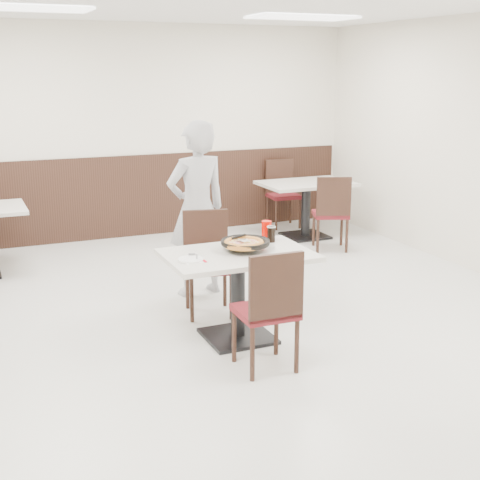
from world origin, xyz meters
name	(u,v)px	position (x,y,z in m)	size (l,w,h in m)	color
floor	(244,319)	(0.00, 0.00, 0.00)	(7.00, 7.00, 0.00)	#A6A6A1
wall_back	(139,132)	(0.00, 3.50, 1.40)	(6.00, 0.04, 2.80)	silver
wainscot_back	(142,196)	(0.00, 3.48, 0.55)	(5.90, 0.03, 1.10)	black
fluo_panel_c	(27,8)	(-1.50, 1.80, 2.78)	(1.20, 0.60, 0.02)	white
fluo_panel_d	(302,17)	(1.50, 1.80, 2.78)	(1.20, 0.60, 0.02)	white
main_table	(238,296)	(-0.22, -0.37, 0.38)	(1.20, 0.80, 0.75)	silver
chair_near	(265,309)	(-0.25, -0.98, 0.47)	(0.42, 0.42, 0.95)	black
chair_far	(209,265)	(-0.24, 0.27, 0.47)	(0.42, 0.42, 0.95)	black
trivet	(236,248)	(-0.20, -0.29, 0.77)	(0.12, 0.12, 0.04)	black
pizza_pan	(245,245)	(-0.13, -0.32, 0.79)	(0.32, 0.32, 0.01)	black
pizza	(244,245)	(-0.16, -0.35, 0.81)	(0.34, 0.34, 0.02)	gold
pizza_server	(244,240)	(-0.15, -0.35, 0.84)	(0.07, 0.09, 0.00)	white
napkin	(193,261)	(-0.64, -0.46, 0.75)	(0.16, 0.16, 0.00)	white
side_plate	(191,259)	(-0.65, -0.43, 0.76)	(0.20, 0.20, 0.01)	white
fork	(197,257)	(-0.59, -0.41, 0.77)	(0.01, 0.14, 0.00)	white
cola_glass	(271,235)	(0.19, -0.16, 0.81)	(0.07, 0.07, 0.13)	black
red_cup	(267,230)	(0.20, -0.03, 0.83)	(0.09, 0.09, 0.16)	#CE0800
diner_person	(197,209)	(-0.13, 0.87, 0.87)	(0.64, 0.42, 1.74)	silver
bg_table_right	(306,210)	(2.00, 2.51, 0.38)	(1.20, 0.80, 0.75)	silver
bg_chair_right_near	(331,212)	(1.98, 1.83, 0.47)	(0.42, 0.42, 0.95)	black
bg_chair_right_far	(284,194)	(2.00, 3.17, 0.47)	(0.42, 0.42, 0.95)	black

